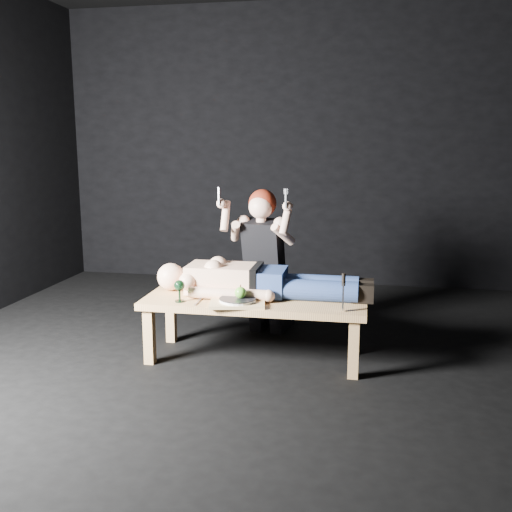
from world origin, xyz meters
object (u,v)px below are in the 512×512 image
serving_tray (238,303)px  table (255,328)px  lying_man (264,278)px  kneeling_woman (266,260)px  carving_knife (343,292)px  goblet (179,291)px

serving_tray → table: bearing=64.3°
table → lying_man: (0.05, 0.11, 0.36)m
kneeling_woman → table: bearing=-77.8°
kneeling_woman → serving_tray: size_ratio=3.26×
kneeling_woman → carving_knife: size_ratio=4.75×
kneeling_woman → serving_tray: (-0.07, -0.76, -0.15)m
carving_knife → goblet: bearing=178.6°
goblet → carving_knife: carving_knife is taller
goblet → carving_knife: bearing=-1.0°
goblet → carving_knife: 1.14m
table → lying_man: size_ratio=1.00×
carving_knife → lying_man: bearing=151.5°
table → lying_man: lying_man is taller
table → kneeling_woman: (-0.02, 0.59, 0.39)m
goblet → serving_tray: bearing=1.5°
table → goblet: bearing=-159.7°
lying_man → goblet: size_ratio=10.13×
lying_man → goblet: bearing=-152.1°
lying_man → kneeling_woman: 0.49m
kneeling_woman → lying_man: bearing=-71.8°
lying_man → kneeling_woman: (-0.07, 0.48, 0.03)m
table → serving_tray: bearing=-116.1°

